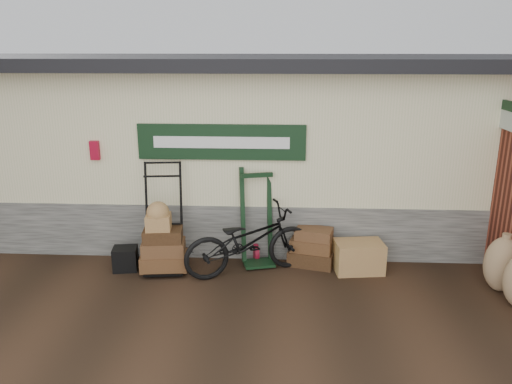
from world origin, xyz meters
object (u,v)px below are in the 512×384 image
(porter_trolley, at_px, (164,216))
(wicker_hamper, at_px, (359,257))
(suitcase_stack, at_px, (312,246))
(green_barrow, at_px, (257,217))
(bicycle, at_px, (249,237))
(black_trunk, at_px, (125,259))

(porter_trolley, distance_m, wicker_hamper, 3.08)
(suitcase_stack, bearing_deg, porter_trolley, -174.31)
(porter_trolley, bearing_deg, wicker_hamper, -6.11)
(green_barrow, distance_m, bicycle, 0.45)
(suitcase_stack, bearing_deg, wicker_hamper, -16.05)
(bicycle, bearing_deg, black_trunk, 67.05)
(suitcase_stack, distance_m, wicker_hamper, 0.75)
(green_barrow, xyz_separation_m, suitcase_stack, (0.88, -0.03, -0.47))
(suitcase_stack, relative_size, bicycle, 0.35)
(black_trunk, xyz_separation_m, bicycle, (1.93, -0.02, 0.40))
(porter_trolley, distance_m, bicycle, 1.36)
(wicker_hamper, height_order, black_trunk, wicker_hamper)
(black_trunk, bearing_deg, wicker_hamper, 2.24)
(wicker_hamper, xyz_separation_m, black_trunk, (-3.63, -0.14, -0.06))
(green_barrow, relative_size, suitcase_stack, 2.21)
(green_barrow, distance_m, black_trunk, 2.16)
(green_barrow, relative_size, wicker_hamper, 2.13)
(green_barrow, height_order, black_trunk, green_barrow)
(suitcase_stack, xyz_separation_m, bicycle, (-0.98, -0.36, 0.28))
(porter_trolley, bearing_deg, black_trunk, -175.53)
(black_trunk, bearing_deg, suitcase_stack, 6.82)
(suitcase_stack, xyz_separation_m, wicker_hamper, (0.72, -0.21, -0.07))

